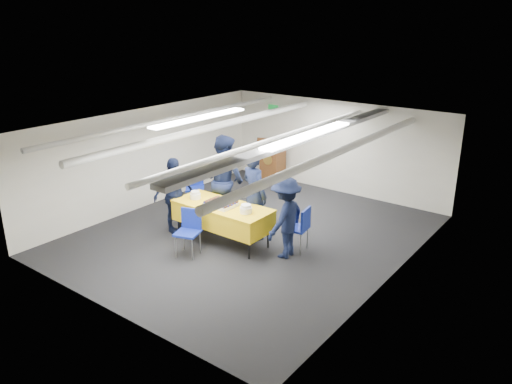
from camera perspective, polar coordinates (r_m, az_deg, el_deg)
ground at (r=10.28m, az=-0.64°, el=-4.90°), size 7.00×7.00×0.00m
room_shell at (r=9.94m, az=1.19°, el=5.31°), size 6.00×7.00×2.30m
serving_table at (r=9.80m, az=-3.86°, el=-2.63°), size 2.02×0.84×0.77m
sheet_cake at (r=9.67m, az=-4.02°, el=-1.32°), size 0.57×0.44×0.10m
plate_stack_left at (r=10.09m, az=-6.96°, el=-0.36°), size 0.22×0.22×0.16m
plate_stack_right at (r=9.29m, az=-1.16°, el=-1.96°), size 0.23×0.23×0.17m
podium at (r=13.27m, az=1.91°, el=3.59°), size 0.62×0.53×1.25m
chair_near at (r=9.38m, az=-7.64°, el=-4.02°), size 0.53×0.53×0.87m
chair_right at (r=9.44m, az=5.09°, el=-3.75°), size 0.48×0.48×0.87m
chair_left at (r=11.75m, az=-7.00°, el=0.90°), size 0.59×0.59×0.87m
sailor_a at (r=9.86m, az=-0.20°, el=-0.30°), size 0.75×0.59×1.81m
sailor_b at (r=10.56m, az=-3.62°, el=1.39°), size 1.03×0.85×1.94m
sailor_c at (r=10.31m, az=-9.38°, el=-0.36°), size 0.54×0.98×1.58m
sailor_d at (r=9.12m, az=3.41°, el=-2.95°), size 0.62×1.02×1.53m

